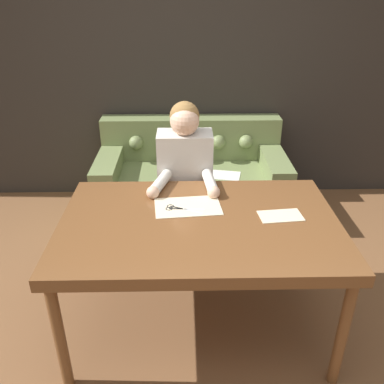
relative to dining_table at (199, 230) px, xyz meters
name	(u,v)px	position (x,y,z in m)	size (l,w,h in m)	color
ground_plane	(185,338)	(-0.09, -0.13, -0.70)	(16.00, 16.00, 0.00)	brown
wall_back	(182,63)	(-0.09, 1.89, 0.60)	(8.00, 0.06, 2.60)	#2D2823
dining_table	(199,230)	(0.00, 0.00, 0.00)	(1.56, 1.01, 0.77)	brown
couch	(192,182)	(-0.01, 1.45, -0.40)	(1.67, 0.87, 0.84)	olive
person	(185,189)	(-0.08, 0.65, -0.07)	(0.45, 0.57, 1.26)	#33281E
pattern_paper_main	(188,207)	(-0.06, 0.15, 0.07)	(0.41, 0.28, 0.00)	beige
pattern_paper_offcut	(281,216)	(0.46, 0.03, 0.07)	(0.26, 0.16, 0.00)	beige
scissors	(178,209)	(-0.12, 0.13, 0.07)	(0.23, 0.11, 0.01)	silver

